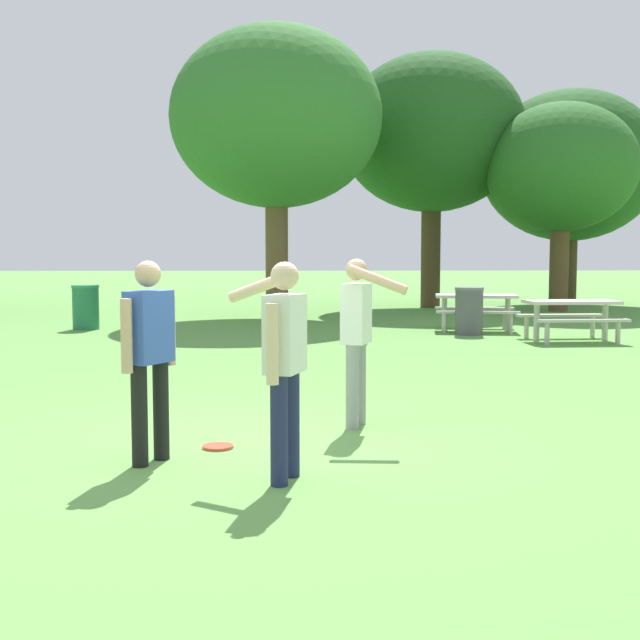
{
  "coord_description": "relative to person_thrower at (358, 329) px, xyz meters",
  "views": [
    {
      "loc": [
        0.52,
        -7.07,
        1.73
      ],
      "look_at": [
        0.78,
        1.47,
        1.0
      ],
      "focal_mm": 46.53,
      "sensor_mm": 36.0,
      "label": 1
    }
  ],
  "objects": [
    {
      "name": "tree_broad_center",
      "position": [
        -1.06,
        13.12,
        4.03
      ],
      "size": [
        5.31,
        5.31,
        7.28
      ],
      "color": "brown",
      "rests_on": "ground"
    },
    {
      "name": "picnic_table_far",
      "position": [
        3.25,
        9.48,
        -0.4
      ],
      "size": [
        1.89,
        1.66,
        0.77
      ],
      "color": "beige",
      "rests_on": "ground"
    },
    {
      "name": "person_catcher",
      "position": [
        -0.7,
        -1.89,
        0.0
      ],
      "size": [
        0.62,
        0.76,
        1.64
      ],
      "color": "#1E234C",
      "rests_on": "ground"
    },
    {
      "name": "trash_can_beside_table",
      "position": [
        2.93,
        8.69,
        -0.48
      ],
      "size": [
        0.59,
        0.59,
        0.96
      ],
      "color": "#515156",
      "rests_on": "ground"
    },
    {
      "name": "person_bystander",
      "position": [
        -1.78,
        -1.33,
        -0.02
      ],
      "size": [
        0.39,
        0.53,
        1.64
      ],
      "color": "black",
      "rests_on": "ground"
    },
    {
      "name": "trash_can_further_along",
      "position": [
        -5.13,
        10.03,
        -0.48
      ],
      "size": [
        0.59,
        0.59,
        0.96
      ],
      "color": "#237047",
      "rests_on": "ground"
    },
    {
      "name": "person_thrower",
      "position": [
        0.0,
        0.0,
        0.0
      ],
      "size": [
        0.62,
        0.76,
        1.64
      ],
      "color": "gray",
      "rests_on": "ground"
    },
    {
      "name": "frisbee",
      "position": [
        -1.28,
        -0.85,
        -0.95
      ],
      "size": [
        0.27,
        0.27,
        0.03
      ],
      "primitive_type": "cylinder",
      "color": "#E04733",
      "rests_on": "ground"
    },
    {
      "name": "tree_back_left",
      "position": [
        7.92,
        17.68,
        3.32
      ],
      "size": [
        5.46,
        5.46,
        6.62
      ],
      "color": "#4C3823",
      "rests_on": "ground"
    },
    {
      "name": "tree_slender_mid",
      "position": [
        6.77,
        14.95,
        3.0
      ],
      "size": [
        4.17,
        4.17,
        5.76
      ],
      "color": "brown",
      "rests_on": "ground"
    },
    {
      "name": "tree_far_right",
      "position": [
        3.46,
        16.7,
        4.16
      ],
      "size": [
        5.46,
        5.46,
        7.47
      ],
      "color": "#4C3823",
      "rests_on": "ground"
    },
    {
      "name": "picnic_table_near",
      "position": [
        4.6,
        7.43,
        -0.4
      ],
      "size": [
        1.76,
        1.49,
        0.77
      ],
      "color": "beige",
      "rests_on": "ground"
    },
    {
      "name": "ground_plane",
      "position": [
        -1.13,
        -0.91,
        -0.96
      ],
      "size": [
        120.0,
        120.0,
        0.0
      ],
      "primitive_type": "plane",
      "color": "#609947"
    }
  ]
}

